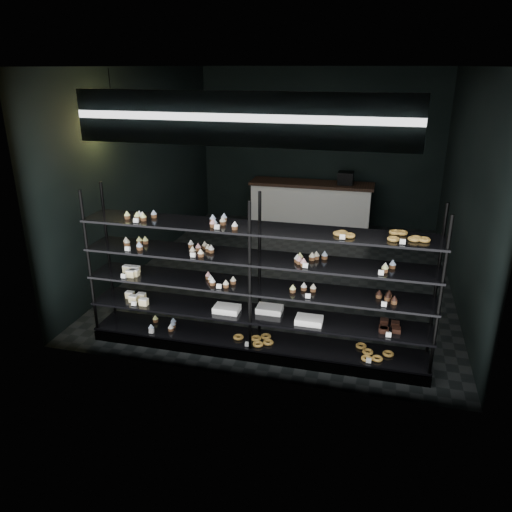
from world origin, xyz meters
TOP-DOWN VIEW (x-y plane):
  - room at (0.00, 0.00)m, footprint 5.01×6.01m
  - display_shelf at (0.00, -2.45)m, footprint 4.00×0.50m
  - signage at (0.00, -2.93)m, footprint 3.30×0.05m
  - pendant_lamp at (-2.20, -1.34)m, footprint 0.31×0.31m
  - service_counter at (-0.05, 2.50)m, footprint 2.50×0.65m

SIDE VIEW (x-z plane):
  - service_counter at x=-0.05m, z-range -0.11..1.12m
  - display_shelf at x=0.00m, z-range -0.33..1.58m
  - room at x=0.00m, z-range 0.00..3.20m
  - pendant_lamp at x=-2.20m, z-range 2.01..2.89m
  - signage at x=0.00m, z-range 2.50..3.00m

